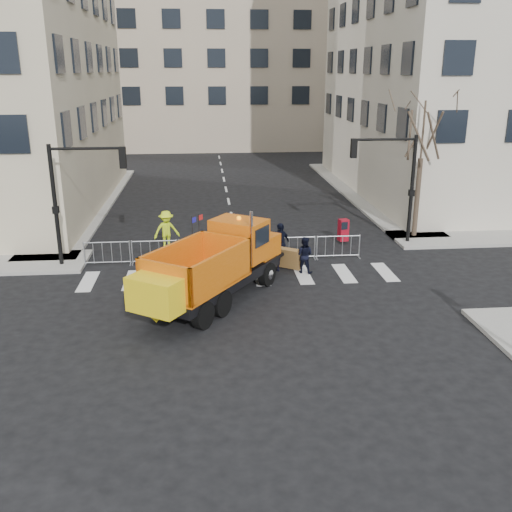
{
  "coord_description": "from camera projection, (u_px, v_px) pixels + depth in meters",
  "views": [
    {
      "loc": [
        -1.61,
        -17.11,
        8.36
      ],
      "look_at": [
        0.21,
        2.5,
        1.89
      ],
      "focal_mm": 40.0,
      "sensor_mm": 36.0,
      "label": 1
    }
  ],
  "objects": [
    {
      "name": "traffic_light_right",
      "position": [
        412.0,
        191.0,
        27.83
      ],
      "size": [
        0.18,
        0.18,
        5.4
      ],
      "primitive_type": "cylinder",
      "color": "black",
      "rests_on": "ground"
    },
    {
      "name": "cop_c",
      "position": [
        281.0,
        244.0,
        25.41
      ],
      "size": [
        1.12,
        1.11,
        1.9
      ],
      "primitive_type": "imported",
      "rotation": [
        0.0,
        0.0,
        3.92
      ],
      "color": "black",
      "rests_on": "ground"
    },
    {
      "name": "cop_a",
      "position": [
        275.0,
        252.0,
        24.44
      ],
      "size": [
        0.78,
        0.7,
        1.8
      ],
      "primitive_type": "imported",
      "rotation": [
        0.0,
        0.0,
        3.65
      ],
      "color": "black",
      "rests_on": "ground"
    },
    {
      "name": "worker",
      "position": [
        167.0,
        231.0,
        26.92
      ],
      "size": [
        1.39,
        1.06,
        1.9
      ],
      "primitive_type": "imported",
      "rotation": [
        0.0,
        0.0,
        0.33
      ],
      "color": "#CCEA1B",
      "rests_on": "sidewalk_back"
    },
    {
      "name": "building_far",
      "position": [
        214.0,
        35.0,
        64.38
      ],
      "size": [
        30.0,
        18.0,
        24.0
      ],
      "primitive_type": "cube",
      "color": "#BBA88F",
      "rests_on": "ground"
    },
    {
      "name": "cop_b",
      "position": [
        304.0,
        255.0,
        24.38
      ],
      "size": [
        0.96,
        0.87,
        1.6
      ],
      "primitive_type": "imported",
      "rotation": [
        0.0,
        0.0,
        2.72
      ],
      "color": "black",
      "rests_on": "ground"
    },
    {
      "name": "ground",
      "position": [
        257.0,
        334.0,
        18.94
      ],
      "size": [
        120.0,
        120.0,
        0.0
      ],
      "primitive_type": "plane",
      "color": "black",
      "rests_on": "ground"
    },
    {
      "name": "street_tree",
      "position": [
        420.0,
        166.0,
        28.5
      ],
      "size": [
        3.0,
        3.0,
        7.5
      ],
      "primitive_type": null,
      "color": "#382B21",
      "rests_on": "ground"
    },
    {
      "name": "traffic_light_left",
      "position": [
        55.0,
        208.0,
        24.48
      ],
      "size": [
        0.18,
        0.18,
        5.4
      ],
      "primitive_type": "cylinder",
      "color": "black",
      "rests_on": "ground"
    },
    {
      "name": "plow_truck",
      "position": [
        213.0,
        265.0,
        21.03
      ],
      "size": [
        6.77,
        8.44,
        3.36
      ],
      "rotation": [
        0.0,
        0.0,
        0.97
      ],
      "color": "black",
      "rests_on": "ground"
    },
    {
      "name": "crowd_barriers",
      "position": [
        225.0,
        250.0,
        25.89
      ],
      "size": [
        12.6,
        0.6,
        1.1
      ],
      "primitive_type": null,
      "color": "#9EA0A5",
      "rests_on": "ground"
    },
    {
      "name": "sidewalk_back",
      "position": [
        240.0,
        253.0,
        26.95
      ],
      "size": [
        64.0,
        5.0,
        0.15
      ],
      "primitive_type": "cube",
      "color": "gray",
      "rests_on": "ground"
    },
    {
      "name": "newspaper_box",
      "position": [
        343.0,
        230.0,
        28.5
      ],
      "size": [
        0.53,
        0.49,
        1.1
      ],
      "primitive_type": "cube",
      "rotation": [
        0.0,
        0.0,
        0.22
      ],
      "color": "maroon",
      "rests_on": "sidewalk_back"
    }
  ]
}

